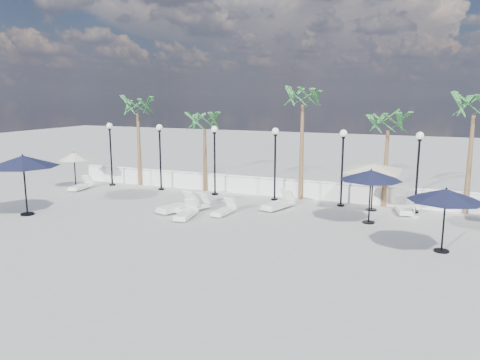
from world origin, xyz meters
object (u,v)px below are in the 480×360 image
at_px(lounger_3, 186,213).
at_px(parasol_cream_sq_a, 374,164).
at_px(lounger_1, 192,206).
at_px(lounger_2, 178,206).
at_px(lounger_0, 81,186).
at_px(lounger_5, 278,204).
at_px(parasol_navy_left, 23,161).
at_px(parasol_cream_small, 74,157).
at_px(lounger_6, 403,208).
at_px(parasol_navy_right, 446,195).
at_px(parasol_navy_mid, 371,175).
at_px(lounger_4, 224,210).

relative_size(lounger_3, parasol_cream_sq_a, 0.38).
xyz_separation_m(lounger_1, lounger_2, (-0.61, -0.33, 0.03)).
relative_size(lounger_0, lounger_5, 0.85).
distance_m(lounger_1, parasol_navy_left, 7.99).
xyz_separation_m(parasol_cream_sq_a, parasol_cream_small, (-17.03, -1.21, -0.39)).
relative_size(lounger_6, parasol_navy_left, 0.59).
xyz_separation_m(lounger_1, parasol_cream_sq_a, (7.92, 3.52, 2.03)).
xyz_separation_m(lounger_2, lounger_6, (9.98, 3.87, -0.04)).
relative_size(lounger_2, parasol_navy_left, 0.70).
distance_m(parasol_cream_sq_a, parasol_cream_small, 17.08).
height_order(lounger_0, lounger_5, lounger_5).
distance_m(parasol_navy_left, parasol_cream_small, 6.31).
bearing_deg(parasol_navy_left, parasol_cream_small, 111.66).
relative_size(lounger_3, parasol_navy_right, 0.73).
bearing_deg(parasol_navy_mid, lounger_5, 168.74).
relative_size(parasol_navy_left, parasol_navy_right, 1.23).
bearing_deg(parasol_cream_small, lounger_0, -23.26).
bearing_deg(parasol_navy_left, lounger_5, 27.90).
bearing_deg(lounger_4, lounger_6, 28.77).
bearing_deg(lounger_0, parasol_cream_small, 149.33).
relative_size(lounger_0, parasol_cream_sq_a, 0.37).
relative_size(lounger_1, lounger_3, 1.06).
bearing_deg(lounger_5, parasol_navy_right, -9.79).
relative_size(lounger_4, parasol_cream_sq_a, 0.34).
bearing_deg(lounger_4, parasol_cream_sq_a, 33.49).
bearing_deg(parasol_navy_right, parasol_cream_small, 168.65).
bearing_deg(lounger_3, lounger_6, 19.15).
xyz_separation_m(lounger_3, parasol_navy_left, (-7.15, -2.29, 2.28)).
distance_m(lounger_0, parasol_cream_sq_a, 16.59).
height_order(lounger_5, parasol_cream_small, parasol_cream_small).
height_order(lounger_1, parasol_navy_left, parasol_navy_left).
height_order(lounger_3, lounger_4, lounger_3).
bearing_deg(lounger_0, parasol_navy_left, -80.61).
xyz_separation_m(lounger_2, parasol_cream_sq_a, (8.52, 3.85, 2.00)).
bearing_deg(lounger_5, lounger_2, -133.90).
distance_m(lounger_0, lounger_1, 8.72).
relative_size(lounger_2, parasol_navy_mid, 0.84).
bearing_deg(parasol_cream_small, parasol_navy_mid, -3.87).
bearing_deg(lounger_6, lounger_0, 171.67).
distance_m(lounger_3, lounger_6, 10.21).
height_order(lounger_0, parasol_navy_right, parasol_navy_right).
xyz_separation_m(lounger_4, parasol_cream_small, (-10.79, 2.30, 1.67)).
bearing_deg(lounger_6, parasol_navy_right, -85.89).
relative_size(lounger_2, lounger_4, 1.34).
bearing_deg(lounger_5, parasol_cream_sq_a, 36.81).
xyz_separation_m(lounger_5, parasol_cream_small, (-12.80, 0.29, 1.62)).
distance_m(lounger_4, parasol_navy_right, 9.67).
bearing_deg(lounger_0, lounger_2, -24.12).
bearing_deg(parasol_cream_sq_a, parasol_navy_mid, -85.67).
height_order(parasol_navy_left, parasol_navy_right, parasol_navy_left).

